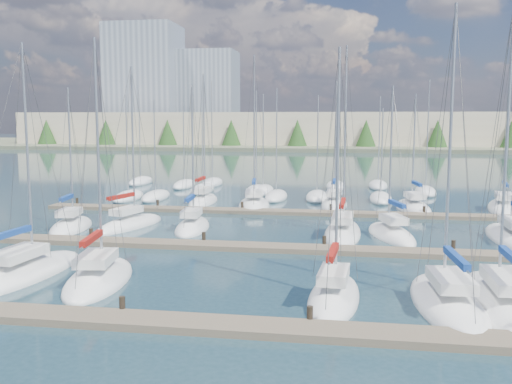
# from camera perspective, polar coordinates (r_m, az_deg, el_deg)

# --- Properties ---
(ground) EXTENTS (400.00, 400.00, 0.00)m
(ground) POSITION_cam_1_polar(r_m,az_deg,el_deg) (80.00, 5.25, 1.35)
(ground) COLOR #243E49
(ground) RESTS_ON ground
(dock_near) EXTENTS (44.00, 1.93, 1.10)m
(dock_near) POSITION_cam_1_polar(r_m,az_deg,el_deg) (23.55, -4.77, -13.11)
(dock_near) COLOR #6B5E4C
(dock_near) RESTS_ON ground
(dock_mid) EXTENTS (44.00, 1.93, 1.10)m
(dock_mid) POSITION_cam_1_polar(r_m,az_deg,el_deg) (36.73, 0.50, -5.56)
(dock_mid) COLOR #6B5E4C
(dock_mid) RESTS_ON ground
(dock_far) EXTENTS (44.00, 1.93, 1.10)m
(dock_far) POSITION_cam_1_polar(r_m,az_deg,el_deg) (50.36, 2.90, -2.02)
(dock_far) COLOR #6B5E4C
(dock_far) RESTS_ON ground
(sailboat_l) EXTENTS (4.25, 7.72, 11.38)m
(sailboat_l) POSITION_cam_1_polar(r_m,az_deg,el_deg) (41.73, 13.38, -4.15)
(sailboat_l) COLOR white
(sailboat_l) RESTS_ON ground
(sailboat_r) EXTENTS (4.13, 9.26, 14.53)m
(sailboat_r) POSITION_cam_1_polar(r_m,az_deg,el_deg) (57.20, 23.46, -1.46)
(sailboat_r) COLOR white
(sailboat_r) RESTS_ON ground
(sailboat_e) EXTENTS (3.49, 9.10, 14.08)m
(sailboat_e) POSITION_cam_1_polar(r_m,az_deg,el_deg) (27.37, 18.59, -10.46)
(sailboat_e) COLOR white
(sailboat_e) RESTS_ON ground
(sailboat_k) EXTENTS (2.93, 9.56, 14.25)m
(sailboat_k) POSITION_cam_1_polar(r_m,az_deg,el_deg) (41.68, 8.66, -4.04)
(sailboat_k) COLOR white
(sailboat_k) RESTS_ON ground
(sailboat_f) EXTENTS (2.90, 10.23, 14.34)m
(sailboat_f) POSITION_cam_1_polar(r_m,az_deg,el_deg) (28.27, 23.45, -10.13)
(sailboat_f) COLOR white
(sailboat_f) RESTS_ON ground
(sailboat_p) EXTENTS (2.72, 7.38, 12.56)m
(sailboat_p) POSITION_cam_1_polar(r_m,az_deg,el_deg) (55.01, 7.82, -1.24)
(sailboat_p) COLOR white
(sailboat_p) RESTS_ON ground
(sailboat_b) EXTENTS (3.80, 9.80, 13.05)m
(sailboat_b) POSITION_cam_1_polar(r_m,az_deg,el_deg) (33.13, -22.17, -7.53)
(sailboat_b) COLOR white
(sailboat_b) RESTS_ON ground
(sailboat_i) EXTENTS (4.22, 8.20, 13.03)m
(sailboat_i) POSITION_cam_1_polar(r_m,az_deg,el_deg) (45.32, -12.50, -3.19)
(sailboat_i) COLOR white
(sailboat_i) RESTS_ON ground
(sailboat_q) EXTENTS (3.65, 7.98, 11.32)m
(sailboat_q) POSITION_cam_1_polar(r_m,az_deg,el_deg) (54.65, 15.46, -1.51)
(sailboat_q) COLOR white
(sailboat_q) RESTS_ON ground
(sailboat_j) EXTENTS (2.88, 6.85, 11.56)m
(sailboat_j) POSITION_cam_1_polar(r_m,az_deg,el_deg) (43.50, -6.38, -3.52)
(sailboat_j) COLOR white
(sailboat_j) RESTS_ON ground
(sailboat_o) EXTENTS (4.09, 8.40, 15.01)m
(sailboat_o) POSITION_cam_1_polar(r_m,az_deg,el_deg) (54.46, -0.19, -1.26)
(sailboat_o) COLOR white
(sailboat_o) RESTS_ON ground
(sailboat_n) EXTENTS (2.31, 7.38, 13.41)m
(sailboat_n) POSITION_cam_1_polar(r_m,az_deg,el_deg) (56.82, -5.30, -0.92)
(sailboat_n) COLOR white
(sailboat_n) RESTS_ON ground
(sailboat_h) EXTENTS (3.54, 6.93, 11.43)m
(sailboat_h) POSITION_cam_1_polar(r_m,az_deg,el_deg) (45.70, -18.00, -3.31)
(sailboat_h) COLOR white
(sailboat_h) RESTS_ON ground
(sailboat_c) EXTENTS (4.09, 8.20, 13.15)m
(sailboat_c) POSITION_cam_1_polar(r_m,az_deg,el_deg) (30.75, -15.43, -8.36)
(sailboat_c) COLOR white
(sailboat_c) RESTS_ON ground
(sailboat_d) EXTENTS (2.84, 7.55, 12.31)m
(sailboat_d) POSITION_cam_1_polar(r_m,az_deg,el_deg) (26.98, 7.80, -10.37)
(sailboat_d) COLOR white
(sailboat_d) RESTS_ON ground
(distant_boats) EXTENTS (36.93, 20.75, 13.30)m
(distant_boats) POSITION_cam_1_polar(r_m,az_deg,el_deg) (64.39, 0.40, 0.18)
(distant_boats) COLOR #9EA0A5
(distant_boats) RESTS_ON ground
(shoreline) EXTENTS (400.00, 60.00, 38.00)m
(shoreline) POSITION_cam_1_polar(r_m,az_deg,el_deg) (170.18, 2.88, 7.08)
(shoreline) COLOR #666B51
(shoreline) RESTS_ON ground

